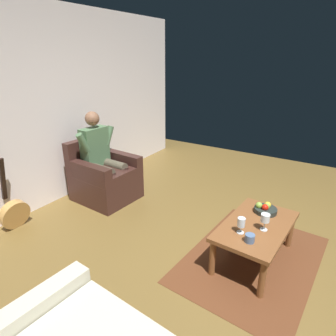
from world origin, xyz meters
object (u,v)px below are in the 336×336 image
(guitar, at_px, (14,211))
(armchair, at_px, (104,178))
(wine_glass_near, at_px, (241,223))
(wine_glass_far, at_px, (265,219))
(fruit_bowl, at_px, (265,209))
(candle_jar, at_px, (250,238))
(coffee_table, at_px, (256,229))
(person_seated, at_px, (101,154))

(guitar, bearing_deg, armchair, 162.03)
(wine_glass_near, distance_m, wine_glass_far, 0.24)
(armchair, height_order, wine_glass_far, armchair)
(fruit_bowl, bearing_deg, candle_jar, 2.07)
(coffee_table, bearing_deg, guitar, -70.43)
(guitar, xyz_separation_m, fruit_bowl, (-1.22, 2.64, 0.24))
(armchair, xyz_separation_m, coffee_table, (0.22, 2.26, 0.05))
(armchair, height_order, candle_jar, armchair)
(fruit_bowl, xyz_separation_m, candle_jar, (0.60, 0.02, -0.00))
(wine_glass_far, bearing_deg, wine_glass_near, -46.82)
(guitar, distance_m, wine_glass_near, 2.66)
(wine_glass_near, bearing_deg, guitar, -74.35)
(fruit_bowl, height_order, candle_jar, fruit_bowl)
(wine_glass_far, bearing_deg, person_seated, -96.91)
(wine_glass_near, bearing_deg, wine_glass_far, 133.18)
(guitar, relative_size, candle_jar, 11.67)
(fruit_bowl, bearing_deg, person_seated, -88.63)
(armchair, xyz_separation_m, wine_glass_far, (0.28, 2.34, 0.23))
(wine_glass_far, bearing_deg, armchair, -96.93)
(coffee_table, height_order, wine_glass_near, wine_glass_near)
(coffee_table, xyz_separation_m, candle_jar, (0.32, 0.03, 0.10))
(wine_glass_far, distance_m, candle_jar, 0.28)
(wine_glass_near, xyz_separation_m, candle_jar, (0.10, 0.12, -0.06))
(coffee_table, distance_m, candle_jar, 0.33)
(guitar, bearing_deg, wine_glass_near, 105.65)
(wine_glass_near, xyz_separation_m, wine_glass_far, (-0.16, 0.17, 0.02))
(guitar, distance_m, fruit_bowl, 2.92)
(wine_glass_near, height_order, candle_jar, wine_glass_near)
(guitar, bearing_deg, wine_glass_far, 107.87)
(wine_glass_near, relative_size, candle_jar, 1.78)
(fruit_bowl, distance_m, candle_jar, 0.60)
(fruit_bowl, bearing_deg, armchair, -88.59)
(guitar, height_order, candle_jar, guitar)
(wine_glass_near, bearing_deg, fruit_bowl, 169.31)
(person_seated, height_order, wine_glass_far, person_seated)
(person_seated, distance_m, guitar, 1.30)
(wine_glass_far, relative_size, fruit_bowl, 0.72)
(candle_jar, bearing_deg, wine_glass_near, -129.25)
(wine_glass_near, height_order, wine_glass_far, wine_glass_far)
(guitar, relative_size, fruit_bowl, 4.36)
(armchair, distance_m, wine_glass_far, 2.37)
(candle_jar, bearing_deg, guitar, -76.94)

